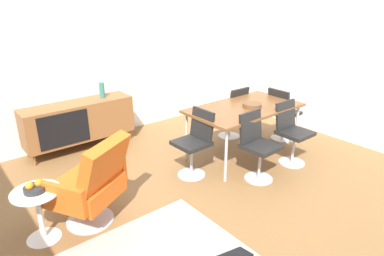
{
  "coord_description": "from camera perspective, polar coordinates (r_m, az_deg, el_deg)",
  "views": [
    {
      "loc": [
        -1.93,
        -2.45,
        2.19
      ],
      "look_at": [
        0.29,
        0.28,
        0.81
      ],
      "focal_mm": 31.74,
      "sensor_mm": 36.0,
      "label": 1
    }
  ],
  "objects": [
    {
      "name": "sideboard",
      "position": [
        5.33,
        -18.46,
        1.17
      ],
      "size": [
        1.6,
        0.45,
        0.72
      ],
      "color": "brown",
      "rests_on": "ground_plane"
    },
    {
      "name": "side_table_round",
      "position": [
        3.55,
        -24.33,
        -12.37
      ],
      "size": [
        0.44,
        0.44,
        0.52
      ],
      "color": "white",
      "rests_on": "ground_plane"
    },
    {
      "name": "fruit_bowl",
      "position": [
        3.43,
        -24.93,
        -9.09
      ],
      "size": [
        0.2,
        0.2,
        0.11
      ],
      "color": "#262628",
      "rests_on": "side_table_round"
    },
    {
      "name": "dining_chair_near_window",
      "position": [
        4.29,
        0.51,
        -2.13
      ],
      "size": [
        0.43,
        0.41,
        0.86
      ],
      "color": "black",
      "rests_on": "ground_plane"
    },
    {
      "name": "dining_chair_far_end",
      "position": [
        5.52,
        14.92,
        2.59
      ],
      "size": [
        0.43,
        0.4,
        0.86
      ],
      "color": "black",
      "rests_on": "ground_plane"
    },
    {
      "name": "dining_table",
      "position": [
        4.79,
        8.78,
        3.08
      ],
      "size": [
        1.6,
        0.9,
        0.74
      ],
      "color": "brown",
      "rests_on": "ground_plane"
    },
    {
      "name": "dining_chair_front_left",
      "position": [
        4.28,
        10.89,
        -2.61
      ],
      "size": [
        0.42,
        0.44,
        0.86
      ],
      "color": "black",
      "rests_on": "ground_plane"
    },
    {
      "name": "dining_chair_front_right",
      "position": [
        4.81,
        16.36,
        -0.4
      ],
      "size": [
        0.4,
        0.43,
        0.86
      ],
      "color": "black",
      "rests_on": "ground_plane"
    },
    {
      "name": "wooden_bowl_on_table",
      "position": [
        4.75,
        10.07,
        3.77
      ],
      "size": [
        0.26,
        0.26,
        0.06
      ],
      "primitive_type": "cylinder",
      "color": "brown",
      "rests_on": "dining_table"
    },
    {
      "name": "wall_right",
      "position": [
        5.74,
        25.7,
        11.51
      ],
      "size": [
        0.12,
        5.6,
        2.8
      ],
      "primitive_type": "cube",
      "color": "white",
      "rests_on": "ground_plane"
    },
    {
      "name": "lounge_chair_red",
      "position": [
        3.52,
        -16.57,
        -8.77
      ],
      "size": [
        0.88,
        0.87,
        0.95
      ],
      "color": "#D85919",
      "rests_on": "ground_plane"
    },
    {
      "name": "dining_chair_back_right",
      "position": [
        5.47,
        6.83,
        2.98
      ],
      "size": [
        0.4,
        0.42,
        0.86
      ],
      "color": "black",
      "rests_on": "ground_plane"
    },
    {
      "name": "vase_cobalt",
      "position": [
        5.36,
        -14.9,
        6.17
      ],
      "size": [
        0.08,
        0.08,
        0.24
      ],
      "color": "#337266",
      "rests_on": "sideboard"
    },
    {
      "name": "ground_plane",
      "position": [
        3.81,
        -0.74,
        -13.61
      ],
      "size": [
        8.32,
        8.32,
        0.0
      ],
      "primitive_type": "plane",
      "color": "brown"
    },
    {
      "name": "wall_back",
      "position": [
        5.46,
        -18.4,
        12.1
      ],
      "size": [
        6.8,
        0.12,
        2.8
      ],
      "primitive_type": "cube",
      "color": "white",
      "rests_on": "ground_plane"
    }
  ]
}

